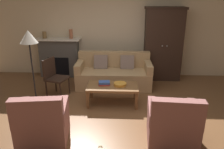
{
  "coord_description": "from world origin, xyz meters",
  "views": [
    {
      "loc": [
        0.3,
        -3.9,
        2.26
      ],
      "look_at": [
        0.06,
        0.9,
        0.55
      ],
      "focal_mm": 35.57,
      "sensor_mm": 36.0,
      "label": 1
    }
  ],
  "objects_px": {
    "mantel_vase_bronze": "(44,35)",
    "fireplace": "(60,57)",
    "couch": "(114,74)",
    "coffee_table": "(113,88)",
    "book_stack": "(104,83)",
    "side_chair_wooden": "(54,75)",
    "mantel_vase_terracotta": "(71,34)",
    "armoire": "(163,44)",
    "floor_lamp": "(29,41)",
    "armchair_near_right": "(172,125)",
    "fruit_bowl": "(120,84)",
    "armchair_near_left": "(43,124)"
  },
  "relations": [
    {
      "from": "fireplace",
      "to": "side_chair_wooden",
      "type": "xyz_separation_m",
      "value": [
        0.24,
        -1.39,
        -0.06
      ]
    },
    {
      "from": "side_chair_wooden",
      "to": "book_stack",
      "type": "bearing_deg",
      "value": -14.7
    },
    {
      "from": "armoire",
      "to": "mantel_vase_bronze",
      "type": "height_order",
      "value": "armoire"
    },
    {
      "from": "fireplace",
      "to": "armoire",
      "type": "relative_size",
      "value": 0.63
    },
    {
      "from": "book_stack",
      "to": "mantel_vase_terracotta",
      "type": "distance_m",
      "value": 2.15
    },
    {
      "from": "mantel_vase_terracotta",
      "to": "floor_lamp",
      "type": "distance_m",
      "value": 1.92
    },
    {
      "from": "couch",
      "to": "mantel_vase_terracotta",
      "type": "bearing_deg",
      "value": 150.63
    },
    {
      "from": "couch",
      "to": "mantel_vase_terracotta",
      "type": "xyz_separation_m",
      "value": [
        -1.24,
        0.7,
        0.93
      ]
    },
    {
      "from": "mantel_vase_terracotta",
      "to": "side_chair_wooden",
      "type": "xyz_separation_m",
      "value": [
        -0.14,
        -1.38,
        -0.74
      ]
    },
    {
      "from": "book_stack",
      "to": "couch",
      "type": "bearing_deg",
      "value": 80.45
    },
    {
      "from": "couch",
      "to": "mantel_vase_bronze",
      "type": "relative_size",
      "value": 10.06
    },
    {
      "from": "couch",
      "to": "coffee_table",
      "type": "height_order",
      "value": "couch"
    },
    {
      "from": "armchair_near_right",
      "to": "coffee_table",
      "type": "bearing_deg",
      "value": 127.18
    },
    {
      "from": "armoire",
      "to": "armchair_near_left",
      "type": "xyz_separation_m",
      "value": [
        -2.38,
        -3.08,
        -0.68
      ]
    },
    {
      "from": "armchair_near_left",
      "to": "armoire",
      "type": "bearing_deg",
      "value": 52.33
    },
    {
      "from": "couch",
      "to": "coffee_table",
      "type": "xyz_separation_m",
      "value": [
        0.02,
        -1.03,
        0.05
      ]
    },
    {
      "from": "fireplace",
      "to": "armoire",
      "type": "bearing_deg",
      "value": -1.51
    },
    {
      "from": "book_stack",
      "to": "side_chair_wooden",
      "type": "xyz_separation_m",
      "value": [
        -1.21,
        0.32,
        0.05
      ]
    },
    {
      "from": "floor_lamp",
      "to": "fruit_bowl",
      "type": "bearing_deg",
      "value": 4.69
    },
    {
      "from": "mantel_vase_bronze",
      "to": "mantel_vase_terracotta",
      "type": "distance_m",
      "value": 0.76
    },
    {
      "from": "fireplace",
      "to": "floor_lamp",
      "type": "distance_m",
      "value": 2.06
    },
    {
      "from": "armchair_near_right",
      "to": "armoire",
      "type": "bearing_deg",
      "value": 84.47
    },
    {
      "from": "coffee_table",
      "to": "side_chair_wooden",
      "type": "relative_size",
      "value": 1.22
    },
    {
      "from": "side_chair_wooden",
      "to": "floor_lamp",
      "type": "xyz_separation_m",
      "value": [
        -0.28,
        -0.49,
        0.89
      ]
    },
    {
      "from": "book_stack",
      "to": "side_chair_wooden",
      "type": "distance_m",
      "value": 1.26
    },
    {
      "from": "side_chair_wooden",
      "to": "couch",
      "type": "bearing_deg",
      "value": 26.17
    },
    {
      "from": "fruit_bowl",
      "to": "armchair_near_right",
      "type": "xyz_separation_m",
      "value": [
        0.86,
        -1.37,
        -0.13
      ]
    },
    {
      "from": "mantel_vase_bronze",
      "to": "side_chair_wooden",
      "type": "relative_size",
      "value": 0.21
    },
    {
      "from": "armoire",
      "to": "mantel_vase_terracotta",
      "type": "relative_size",
      "value": 7.75
    },
    {
      "from": "couch",
      "to": "book_stack",
      "type": "distance_m",
      "value": 1.02
    },
    {
      "from": "armchair_near_left",
      "to": "armchair_near_right",
      "type": "distance_m",
      "value": 2.09
    },
    {
      "from": "mantel_vase_terracotta",
      "to": "floor_lamp",
      "type": "height_order",
      "value": "floor_lamp"
    },
    {
      "from": "couch",
      "to": "mantel_vase_bronze",
      "type": "xyz_separation_m",
      "value": [
        -2.0,
        0.7,
        0.9
      ]
    },
    {
      "from": "mantel_vase_bronze",
      "to": "side_chair_wooden",
      "type": "height_order",
      "value": "mantel_vase_bronze"
    },
    {
      "from": "mantel_vase_terracotta",
      "to": "armchair_near_right",
      "type": "height_order",
      "value": "mantel_vase_terracotta"
    },
    {
      "from": "fireplace",
      "to": "mantel_vase_terracotta",
      "type": "height_order",
      "value": "mantel_vase_terracotta"
    },
    {
      "from": "armoire",
      "to": "couch",
      "type": "xyz_separation_m",
      "value": [
        -1.33,
        -0.64,
        -0.68
      ]
    },
    {
      "from": "coffee_table",
      "to": "fruit_bowl",
      "type": "bearing_deg",
      "value": 6.74
    },
    {
      "from": "fireplace",
      "to": "armchair_near_left",
      "type": "height_order",
      "value": "fireplace"
    },
    {
      "from": "coffee_table",
      "to": "mantel_vase_bronze",
      "type": "xyz_separation_m",
      "value": [
        -2.02,
        1.73,
        0.85
      ]
    },
    {
      "from": "fireplace",
      "to": "coffee_table",
      "type": "distance_m",
      "value": 2.4
    },
    {
      "from": "couch",
      "to": "armchair_near_right",
      "type": "relative_size",
      "value": 2.19
    },
    {
      "from": "armoire",
      "to": "side_chair_wooden",
      "type": "distance_m",
      "value": 3.05
    },
    {
      "from": "fireplace",
      "to": "couch",
      "type": "distance_m",
      "value": 1.79
    },
    {
      "from": "fireplace",
      "to": "mantel_vase_bronze",
      "type": "xyz_separation_m",
      "value": [
        -0.38,
        -0.02,
        0.65
      ]
    },
    {
      "from": "fruit_bowl",
      "to": "mantel_vase_terracotta",
      "type": "height_order",
      "value": "mantel_vase_terracotta"
    },
    {
      "from": "armoire",
      "to": "mantel_vase_terracotta",
      "type": "height_order",
      "value": "armoire"
    },
    {
      "from": "armchair_near_right",
      "to": "floor_lamp",
      "type": "xyz_separation_m",
      "value": [
        -2.7,
        1.21,
        1.08
      ]
    },
    {
      "from": "mantel_vase_terracotta",
      "to": "coffee_table",
      "type": "bearing_deg",
      "value": -54.02
    },
    {
      "from": "mantel_vase_bronze",
      "to": "fireplace",
      "type": "bearing_deg",
      "value": 2.7
    }
  ]
}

